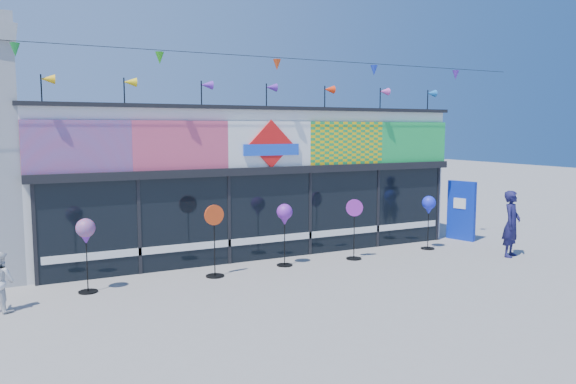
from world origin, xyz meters
TOP-DOWN VIEW (x-y plane):
  - ground at (0.00, 0.00)m, footprint 80.00×80.00m
  - kite_shop at (0.00, 5.94)m, footprint 16.00×5.70m
  - blue_sign at (6.49, 3.07)m, footprint 0.39×0.94m
  - spinner_0 at (-4.85, 2.33)m, footprint 0.41×0.41m
  - spinner_1 at (-1.97, 2.33)m, footprint 0.49×0.44m
  - spinner_2 at (-0.01, 2.54)m, footprint 0.41×0.41m
  - spinner_3 at (1.99, 2.36)m, footprint 0.43×0.41m
  - spinner_4 at (4.63, 2.47)m, footprint 0.40×0.40m
  - adult_man at (6.01, 0.67)m, footprint 0.79×0.68m
  - child at (-6.50, 1.76)m, footprint 0.62×0.65m

SIDE VIEW (x-z plane):
  - ground at x=0.00m, z-range 0.00..0.00m
  - child at x=-6.50m, z-range 0.00..1.18m
  - spinner_3 at x=1.99m, z-range 0.05..1.67m
  - spinner_1 at x=-1.97m, z-range 0.05..1.77m
  - adult_man at x=6.01m, z-range 0.00..1.82m
  - blue_sign at x=6.49m, z-range 0.00..1.87m
  - spinner_4 at x=4.63m, z-range 0.47..2.03m
  - spinner_2 at x=-0.01m, z-range 0.48..2.09m
  - spinner_0 at x=-4.85m, z-range 0.48..2.09m
  - kite_shop at x=0.00m, z-range -0.61..4.70m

